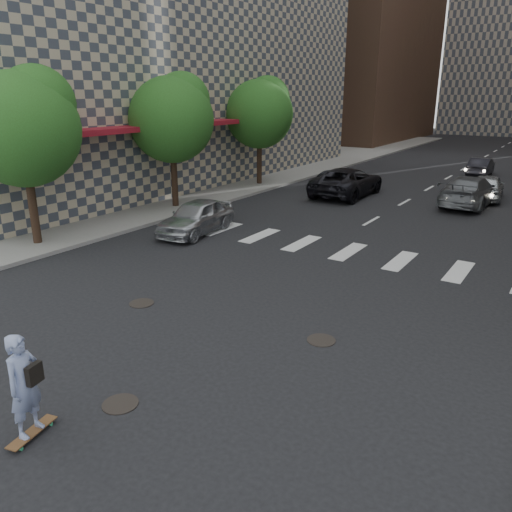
{
  "coord_description": "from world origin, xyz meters",
  "views": [
    {
      "loc": [
        7.94,
        -7.97,
        5.76
      ],
      "look_at": [
        0.52,
        3.34,
        1.3
      ],
      "focal_mm": 35.0,
      "sensor_mm": 36.0,
      "label": 1
    }
  ],
  "objects_px": {
    "traffic_car_d": "(487,187)",
    "traffic_car_a": "(339,182)",
    "tree_c": "(261,111)",
    "skateboarder": "(25,385)",
    "silver_sedan": "(196,217)",
    "traffic_car_c": "(347,182)",
    "traffic_car_e": "(481,167)",
    "tree_b": "(174,116)",
    "tree_a": "(25,124)",
    "traffic_car_b": "(470,191)"
  },
  "relations": [
    {
      "from": "tree_c",
      "to": "traffic_car_d",
      "type": "xyz_separation_m",
      "value": [
        13.02,
        3.13,
        -3.93
      ]
    },
    {
      "from": "tree_c",
      "to": "traffic_car_c",
      "type": "relative_size",
      "value": 1.14
    },
    {
      "from": "silver_sedan",
      "to": "traffic_car_a",
      "type": "bearing_deg",
      "value": 77.34
    },
    {
      "from": "tree_a",
      "to": "tree_b",
      "type": "relative_size",
      "value": 1.0
    },
    {
      "from": "traffic_car_c",
      "to": "traffic_car_e",
      "type": "distance_m",
      "value": 13.17
    },
    {
      "from": "tree_b",
      "to": "traffic_car_d",
      "type": "height_order",
      "value": "tree_b"
    },
    {
      "from": "traffic_car_b",
      "to": "tree_a",
      "type": "bearing_deg",
      "value": 56.45
    },
    {
      "from": "tree_c",
      "to": "skateboarder",
      "type": "distance_m",
      "value": 25.5
    },
    {
      "from": "traffic_car_c",
      "to": "traffic_car_d",
      "type": "height_order",
      "value": "traffic_car_c"
    },
    {
      "from": "traffic_car_d",
      "to": "traffic_car_e",
      "type": "relative_size",
      "value": 1.08
    },
    {
      "from": "traffic_car_c",
      "to": "traffic_car_e",
      "type": "height_order",
      "value": "traffic_car_c"
    },
    {
      "from": "tree_a",
      "to": "traffic_car_c",
      "type": "xyz_separation_m",
      "value": [
        6.03,
        15.86,
        -3.84
      ]
    },
    {
      "from": "tree_c",
      "to": "silver_sedan",
      "type": "bearing_deg",
      "value": -70.63
    },
    {
      "from": "silver_sedan",
      "to": "traffic_car_a",
      "type": "height_order",
      "value": "silver_sedan"
    },
    {
      "from": "traffic_car_d",
      "to": "traffic_car_a",
      "type": "bearing_deg",
      "value": 13.47
    },
    {
      "from": "tree_a",
      "to": "tree_b",
      "type": "xyz_separation_m",
      "value": [
        0.0,
        8.0,
        0.0
      ]
    },
    {
      "from": "tree_b",
      "to": "silver_sedan",
      "type": "bearing_deg",
      "value": -39.38
    },
    {
      "from": "tree_b",
      "to": "traffic_car_c",
      "type": "bearing_deg",
      "value": 52.47
    },
    {
      "from": "silver_sedan",
      "to": "traffic_car_b",
      "type": "height_order",
      "value": "traffic_car_b"
    },
    {
      "from": "tree_b",
      "to": "skateboarder",
      "type": "relative_size",
      "value": 3.34
    },
    {
      "from": "traffic_car_d",
      "to": "traffic_car_e",
      "type": "height_order",
      "value": "traffic_car_d"
    },
    {
      "from": "tree_c",
      "to": "silver_sedan",
      "type": "distance_m",
      "value": 12.55
    },
    {
      "from": "tree_c",
      "to": "traffic_car_c",
      "type": "height_order",
      "value": "tree_c"
    },
    {
      "from": "tree_b",
      "to": "tree_c",
      "type": "xyz_separation_m",
      "value": [
        0.0,
        8.0,
        0.0
      ]
    },
    {
      "from": "tree_a",
      "to": "traffic_car_b",
      "type": "xyz_separation_m",
      "value": [
        12.54,
        16.85,
        -3.86
      ]
    },
    {
      "from": "traffic_car_b",
      "to": "tree_c",
      "type": "bearing_deg",
      "value": 6.99
    },
    {
      "from": "skateboarder",
      "to": "traffic_car_d",
      "type": "distance_m",
      "value": 26.43
    },
    {
      "from": "traffic_car_a",
      "to": "traffic_car_c",
      "type": "height_order",
      "value": "traffic_car_c"
    },
    {
      "from": "traffic_car_e",
      "to": "tree_a",
      "type": "bearing_deg",
      "value": 67.4
    },
    {
      "from": "tree_b",
      "to": "traffic_car_b",
      "type": "height_order",
      "value": "tree_b"
    },
    {
      "from": "tree_b",
      "to": "traffic_car_b",
      "type": "bearing_deg",
      "value": 35.21
    },
    {
      "from": "tree_b",
      "to": "silver_sedan",
      "type": "relative_size",
      "value": 1.57
    },
    {
      "from": "skateboarder",
      "to": "silver_sedan",
      "type": "xyz_separation_m",
      "value": [
        -6.15,
        11.89,
        -0.32
      ]
    },
    {
      "from": "traffic_car_d",
      "to": "traffic_car_e",
      "type": "distance_m",
      "value": 9.06
    },
    {
      "from": "traffic_car_b",
      "to": "traffic_car_c",
      "type": "distance_m",
      "value": 6.58
    },
    {
      "from": "traffic_car_b",
      "to": "traffic_car_c",
      "type": "height_order",
      "value": "traffic_car_c"
    },
    {
      "from": "traffic_car_b",
      "to": "traffic_car_e",
      "type": "xyz_separation_m",
      "value": [
        -1.41,
        11.15,
        -0.15
      ]
    },
    {
      "from": "tree_a",
      "to": "traffic_car_e",
      "type": "bearing_deg",
      "value": 68.31
    },
    {
      "from": "traffic_car_c",
      "to": "traffic_car_d",
      "type": "relative_size",
      "value": 1.38
    },
    {
      "from": "traffic_car_a",
      "to": "silver_sedan",
      "type": "bearing_deg",
      "value": 88.85
    },
    {
      "from": "silver_sedan",
      "to": "traffic_car_d",
      "type": "relative_size",
      "value": 1.0
    },
    {
      "from": "traffic_car_c",
      "to": "tree_c",
      "type": "bearing_deg",
      "value": -1.67
    },
    {
      "from": "tree_b",
      "to": "tree_c",
      "type": "relative_size",
      "value": 1.0
    },
    {
      "from": "tree_a",
      "to": "traffic_car_e",
      "type": "height_order",
      "value": "tree_a"
    },
    {
      "from": "tree_c",
      "to": "traffic_car_d",
      "type": "distance_m",
      "value": 13.95
    },
    {
      "from": "silver_sedan",
      "to": "traffic_car_e",
      "type": "xyz_separation_m",
      "value": [
        7.18,
        23.25,
        -0.08
      ]
    },
    {
      "from": "traffic_car_a",
      "to": "traffic_car_e",
      "type": "relative_size",
      "value": 1.02
    },
    {
      "from": "traffic_car_c",
      "to": "tree_a",
      "type": "bearing_deg",
      "value": 68.86
    },
    {
      "from": "skateboarder",
      "to": "traffic_car_d",
      "type": "height_order",
      "value": "skateboarder"
    },
    {
      "from": "skateboarder",
      "to": "silver_sedan",
      "type": "relative_size",
      "value": 0.47
    }
  ]
}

